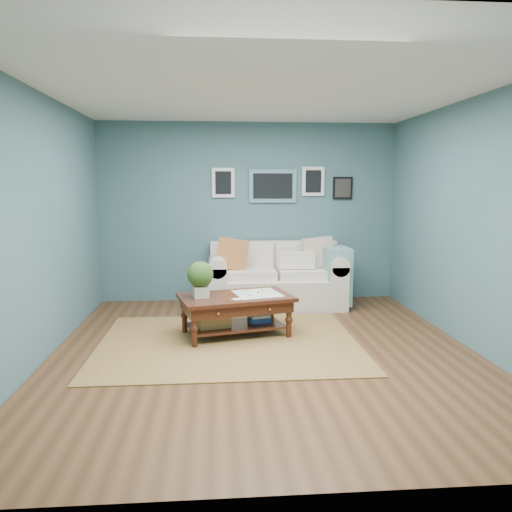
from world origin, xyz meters
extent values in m
plane|color=brown|center=(0.00, 0.00, 0.00)|extent=(5.00, 5.00, 0.00)
plane|color=white|center=(0.00, 0.00, 2.70)|extent=(5.00, 5.00, 0.00)
cube|color=#486972|center=(0.00, 2.50, 1.35)|extent=(4.50, 0.02, 2.70)
cube|color=#486972|center=(0.00, -2.50, 1.35)|extent=(4.50, 0.02, 2.70)
cube|color=#486972|center=(-2.25, 0.00, 1.35)|extent=(0.02, 5.00, 2.70)
cube|color=#486972|center=(2.25, 0.00, 1.35)|extent=(0.02, 5.00, 2.70)
cube|color=#5B8A98|center=(0.37, 2.48, 1.75)|extent=(0.72, 0.03, 0.50)
cube|color=black|center=(0.37, 2.46, 1.75)|extent=(0.60, 0.01, 0.38)
cube|color=white|center=(-0.38, 2.48, 1.80)|extent=(0.34, 0.03, 0.44)
cube|color=white|center=(0.99, 2.48, 1.82)|extent=(0.34, 0.03, 0.44)
cube|color=black|center=(1.45, 2.48, 1.72)|extent=(0.30, 0.03, 0.34)
cube|color=brown|center=(-0.37, 0.32, 0.01)|extent=(2.89, 2.31, 0.01)
cube|color=beige|center=(0.37, 1.99, 0.22)|extent=(1.45, 0.90, 0.43)
cube|color=beige|center=(0.37, 2.34, 0.68)|extent=(1.91, 0.23, 0.49)
cube|color=beige|center=(-0.48, 1.99, 0.32)|extent=(0.25, 0.90, 0.64)
cube|color=beige|center=(1.22, 1.99, 0.32)|extent=(0.25, 0.90, 0.64)
cylinder|color=beige|center=(-0.48, 1.99, 0.64)|extent=(0.27, 0.90, 0.27)
cylinder|color=beige|center=(1.22, 1.99, 0.64)|extent=(0.27, 0.90, 0.27)
cube|color=beige|center=(-0.02, 1.93, 0.50)|extent=(0.74, 0.57, 0.13)
cube|color=beige|center=(0.75, 1.93, 0.50)|extent=(0.74, 0.57, 0.13)
cube|color=beige|center=(-0.02, 2.22, 0.75)|extent=(0.74, 0.12, 0.37)
cube|color=beige|center=(0.75, 2.22, 0.75)|extent=(0.74, 0.12, 0.37)
cube|color=#D46F3A|center=(-0.27, 1.94, 0.79)|extent=(0.49, 0.18, 0.49)
cube|color=beige|center=(0.98, 2.01, 0.79)|extent=(0.48, 0.18, 0.47)
cube|color=beige|center=(0.65, 1.89, 0.70)|extent=(0.51, 0.12, 0.25)
cube|color=#72A3A3|center=(1.22, 1.87, 0.47)|extent=(0.35, 0.56, 0.82)
cube|color=black|center=(-0.28, 0.60, 0.46)|extent=(1.43, 1.04, 0.04)
cube|color=black|center=(-0.28, 0.60, 0.37)|extent=(1.32, 0.94, 0.13)
cube|color=black|center=(-0.28, 0.60, 0.12)|extent=(1.19, 0.81, 0.03)
sphere|color=gold|center=(-0.49, 0.19, 0.37)|extent=(0.03, 0.03, 0.03)
sphere|color=gold|center=(0.10, 0.34, 0.37)|extent=(0.03, 0.03, 0.03)
cylinder|color=black|center=(-0.75, 0.18, 0.22)|extent=(0.06, 0.06, 0.44)
cylinder|color=black|center=(0.33, 0.45, 0.22)|extent=(0.06, 0.06, 0.44)
cylinder|color=black|center=(-0.89, 0.74, 0.22)|extent=(0.06, 0.06, 0.44)
cylinder|color=black|center=(0.19, 1.01, 0.22)|extent=(0.06, 0.06, 0.44)
cube|color=beige|center=(-0.69, 0.55, 0.55)|extent=(0.21, 0.21, 0.13)
sphere|color=#294D1A|center=(-0.69, 0.55, 0.75)|extent=(0.30, 0.30, 0.30)
cube|color=white|center=(-0.02, 0.66, 0.49)|extent=(0.62, 0.62, 0.01)
cube|color=#A08047|center=(-0.54, 0.53, 0.24)|extent=(0.42, 0.34, 0.21)
cube|color=#244890|center=(0.01, 0.69, 0.19)|extent=(0.30, 0.25, 0.12)
camera|label=1|loc=(-0.50, -5.12, 1.77)|focal=35.00mm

